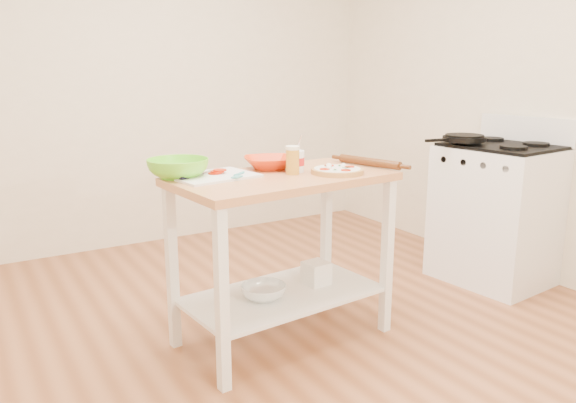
# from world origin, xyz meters

# --- Properties ---
(room_shell) EXTENTS (4.04, 4.54, 2.74)m
(room_shell) POSITION_xyz_m (0.00, 0.00, 1.35)
(room_shell) COLOR #A4633C
(room_shell) RESTS_ON ground
(prep_island) EXTENTS (1.16, 0.70, 0.90)m
(prep_island) POSITION_xyz_m (0.01, 0.16, 0.65)
(prep_island) COLOR tan
(prep_island) RESTS_ON ground
(gas_stove) EXTENTS (0.66, 0.75, 1.11)m
(gas_stove) POSITION_xyz_m (1.69, 0.16, 0.47)
(gas_stove) COLOR white
(gas_stove) RESTS_ON ground
(skillet) EXTENTS (0.44, 0.28, 0.03)m
(skillet) POSITION_xyz_m (1.49, 0.31, 0.97)
(skillet) COLOR black
(skillet) RESTS_ON gas_stove
(pizza) EXTENTS (0.27, 0.27, 0.04)m
(pizza) POSITION_xyz_m (0.28, 0.05, 0.92)
(pizza) COLOR tan
(pizza) RESTS_ON prep_island
(cutting_board) EXTENTS (0.44, 0.36, 0.04)m
(cutting_board) POSITION_xyz_m (-0.32, 0.29, 0.91)
(cutting_board) COLOR white
(cutting_board) RESTS_ON prep_island
(spatula) EXTENTS (0.12, 0.13, 0.01)m
(spatula) POSITION_xyz_m (-0.23, 0.19, 0.92)
(spatula) COLOR teal
(spatula) RESTS_ON cutting_board
(knife) EXTENTS (0.24, 0.16, 0.01)m
(knife) POSITION_xyz_m (-0.42, 0.30, 0.92)
(knife) COLOR silver
(knife) RESTS_ON cutting_board
(orange_bowl) EXTENTS (0.34, 0.34, 0.07)m
(orange_bowl) POSITION_xyz_m (0.04, 0.35, 0.93)
(orange_bowl) COLOR red
(orange_bowl) RESTS_ON prep_island
(green_bowl) EXTENTS (0.41, 0.41, 0.09)m
(green_bowl) POSITION_xyz_m (-0.47, 0.36, 0.95)
(green_bowl) COLOR #69D526
(green_bowl) RESTS_ON prep_island
(beer_pint) EXTENTS (0.07, 0.07, 0.14)m
(beer_pint) POSITION_xyz_m (0.07, 0.15, 0.97)
(beer_pint) COLOR gold
(beer_pint) RESTS_ON prep_island
(yogurt_tub) EXTENTS (0.09, 0.09, 0.20)m
(yogurt_tub) POSITION_xyz_m (0.11, 0.20, 0.96)
(yogurt_tub) COLOR white
(yogurt_tub) RESTS_ON prep_island
(rolling_pin) EXTENTS (0.14, 0.40, 0.05)m
(rolling_pin) POSITION_xyz_m (0.55, 0.13, 0.92)
(rolling_pin) COLOR #592F14
(rolling_pin) RESTS_ON prep_island
(shelf_glass_bowl) EXTENTS (0.30, 0.30, 0.07)m
(shelf_glass_bowl) POSITION_xyz_m (-0.12, 0.14, 0.30)
(shelf_glass_bowl) COLOR silver
(shelf_glass_bowl) RESTS_ON prep_island
(shelf_bin) EXTENTS (0.14, 0.14, 0.13)m
(shelf_bin) POSITION_xyz_m (0.23, 0.17, 0.32)
(shelf_bin) COLOR white
(shelf_bin) RESTS_ON prep_island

